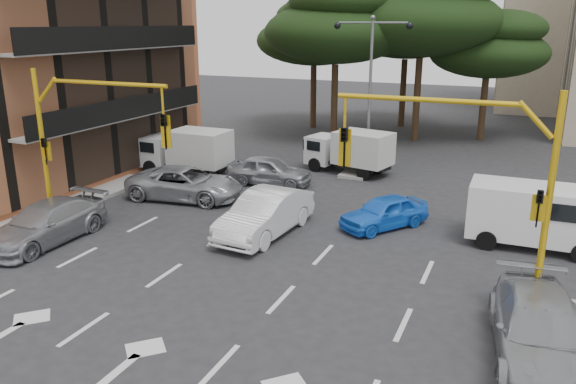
% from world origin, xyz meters
% --- Properties ---
extents(ground, '(120.00, 120.00, 0.00)m').
position_xyz_m(ground, '(0.00, 0.00, 0.00)').
color(ground, '#28282B').
rests_on(ground, ground).
extents(median_strip, '(1.40, 6.00, 0.15)m').
position_xyz_m(median_strip, '(0.00, 16.00, 0.07)').
color(median_strip, gray).
rests_on(median_strip, ground).
extents(pine_left_near, '(9.15, 9.15, 10.23)m').
position_xyz_m(pine_left_near, '(-3.94, 21.96, 7.60)').
color(pine_left_near, '#382616').
rests_on(pine_left_near, ground).
extents(pine_center, '(9.98, 9.98, 11.16)m').
position_xyz_m(pine_center, '(1.06, 23.96, 8.30)').
color(pine_center, '#382616').
rests_on(pine_center, ground).
extents(pine_left_far, '(8.32, 8.32, 9.30)m').
position_xyz_m(pine_left_far, '(-6.94, 25.96, 6.91)').
color(pine_left_far, '#382616').
rests_on(pine_left_far, ground).
extents(pine_right, '(7.49, 7.49, 8.37)m').
position_xyz_m(pine_right, '(5.06, 25.96, 6.22)').
color(pine_right, '#382616').
rests_on(pine_right, ground).
extents(pine_back, '(9.15, 9.15, 10.23)m').
position_xyz_m(pine_back, '(-0.94, 28.96, 7.60)').
color(pine_back, '#382616').
rests_on(pine_back, ground).
extents(signal_mast_right, '(5.79, 0.37, 6.00)m').
position_xyz_m(signal_mast_right, '(6.80, 1.99, 3.88)').
color(signal_mast_right, gold).
rests_on(signal_mast_right, ground).
extents(signal_mast_left, '(5.79, 0.37, 6.00)m').
position_xyz_m(signal_mast_left, '(-6.80, 1.99, 3.88)').
color(signal_mast_left, gold).
rests_on(signal_mast_left, ground).
extents(street_lamp_center, '(4.16, 0.36, 7.77)m').
position_xyz_m(street_lamp_center, '(0.00, 16.00, 5.43)').
color(street_lamp_center, slate).
rests_on(street_lamp_center, median_strip).
extents(car_white_hatch, '(2.10, 5.02, 1.61)m').
position_xyz_m(car_white_hatch, '(-0.63, 4.45, 0.81)').
color(car_white_hatch, silver).
rests_on(car_white_hatch, ground).
extents(car_blue_compact, '(3.28, 3.81, 1.24)m').
position_xyz_m(car_blue_compact, '(3.22, 6.93, 0.62)').
color(car_blue_compact, blue).
rests_on(car_blue_compact, ground).
extents(car_silver_wagon, '(2.02, 4.88, 1.41)m').
position_xyz_m(car_silver_wagon, '(-7.51, 0.68, 0.71)').
color(car_silver_wagon, '#93949A').
rests_on(car_silver_wagon, ground).
extents(car_silver_cross_a, '(5.39, 3.01, 1.42)m').
position_xyz_m(car_silver_cross_a, '(-5.79, 7.00, 0.71)').
color(car_silver_cross_a, '#A5A7AD').
rests_on(car_silver_cross_a, ground).
extents(car_silver_cross_b, '(4.23, 2.00, 1.40)m').
position_xyz_m(car_silver_cross_b, '(-3.36, 10.57, 0.70)').
color(car_silver_cross_b, '#989A9F').
rests_on(car_silver_cross_b, ground).
extents(car_silver_parked, '(2.70, 5.31, 1.48)m').
position_xyz_m(car_silver_parked, '(8.70, -0.32, 0.74)').
color(car_silver_parked, '#93959A').
rests_on(car_silver_parked, ground).
extents(van_white, '(4.48, 2.06, 2.23)m').
position_xyz_m(van_white, '(8.50, 7.14, 1.12)').
color(van_white, white).
rests_on(van_white, ground).
extents(box_truck_a, '(4.83, 2.07, 2.36)m').
position_xyz_m(box_truck_a, '(-8.12, 10.62, 1.18)').
color(box_truck_a, silver).
rests_on(box_truck_a, ground).
extents(box_truck_b, '(4.88, 2.90, 2.24)m').
position_xyz_m(box_truck_b, '(-0.50, 14.24, 1.12)').
color(box_truck_b, silver).
rests_on(box_truck_b, ground).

